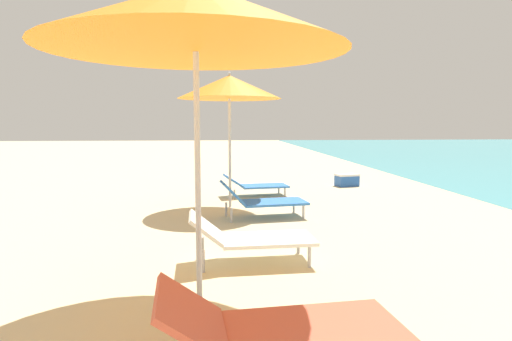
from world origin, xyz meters
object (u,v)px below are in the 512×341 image
at_px(umbrella_second, 195,18).
at_px(lounger_second_shoreside, 250,236).
at_px(lounger_farthest_shoreside, 255,185).
at_px(lounger_farthest_inland, 262,200).
at_px(cooler_box, 347,180).
at_px(umbrella_farthest, 229,87).
at_px(lounger_second_inland, 279,327).

xyz_separation_m(umbrella_second, lounger_second_shoreside, (0.52, 1.16, -2.15)).
xyz_separation_m(lounger_second_shoreside, lounger_farthest_shoreside, (0.44, 4.50, -0.06)).
bearing_deg(lounger_farthest_inland, lounger_second_shoreside, -107.13).
relative_size(umbrella_second, cooler_box, 4.51).
distance_m(umbrella_farthest, cooler_box, 4.45).
bearing_deg(lounger_farthest_inland, umbrella_second, -112.45).
xyz_separation_m(lounger_second_inland, lounger_farthest_inland, (0.34, 4.56, -0.02)).
relative_size(lounger_farthest_inland, cooler_box, 2.44).
distance_m(umbrella_farthest, lounger_farthest_inland, 2.24).
height_order(lounger_second_inland, umbrella_farthest, umbrella_farthest).
relative_size(umbrella_farthest, cooler_box, 4.11).
bearing_deg(lounger_second_shoreside, lounger_farthest_shoreside, 81.39).
height_order(umbrella_second, lounger_second_inland, umbrella_second).
distance_m(lounger_second_shoreside, lounger_farthest_shoreside, 4.52).
xyz_separation_m(umbrella_second, cooler_box, (3.42, 6.92, -2.30)).
xyz_separation_m(lounger_farthest_inland, cooler_box, (2.53, 3.44, -0.15)).
bearing_deg(lounger_second_inland, lounger_farthest_inland, 80.58).
distance_m(lounger_farthest_shoreside, lounger_farthest_inland, 2.17).
height_order(umbrella_second, cooler_box, umbrella_second).
bearing_deg(umbrella_farthest, lounger_second_shoreside, -87.55).
distance_m(lounger_second_inland, lounger_farthest_shoreside, 6.75).
height_order(lounger_second_inland, lounger_farthest_inland, lounger_farthest_inland).
relative_size(umbrella_farthest, lounger_farthest_inland, 1.69).
xyz_separation_m(umbrella_farthest, cooler_box, (3.04, 2.48, -2.11)).
bearing_deg(cooler_box, umbrella_second, -116.29).
xyz_separation_m(lounger_farthest_shoreside, lounger_farthest_inland, (-0.07, -2.17, 0.06)).
distance_m(lounger_second_shoreside, lounger_farthest_inland, 2.35).
bearing_deg(lounger_second_shoreside, umbrella_farthest, 89.44).
distance_m(umbrella_second, cooler_box, 8.05).
height_order(lounger_farthest_shoreside, lounger_farthest_inland, lounger_farthest_inland).
bearing_deg(lounger_second_shoreside, umbrella_second, -117.27).
relative_size(umbrella_farthest, lounger_farthest_shoreside, 1.74).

